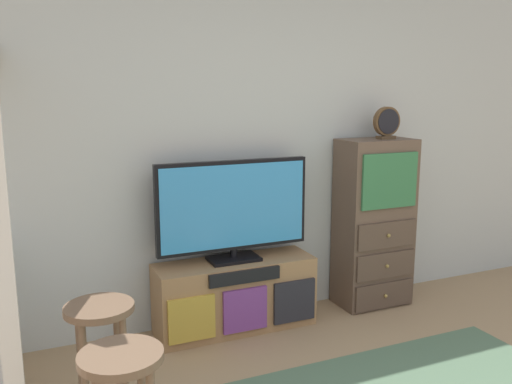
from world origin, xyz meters
TOP-DOWN VIEW (x-y plane):
  - back_wall at (0.00, 2.46)m, footprint 6.40×0.12m
  - media_console at (-0.30, 2.19)m, footprint 1.15×0.38m
  - television at (-0.30, 2.22)m, footprint 1.11×0.22m
  - side_cabinet at (0.90, 2.20)m, footprint 0.58×0.38m
  - desk_clock at (0.96, 2.19)m, footprint 0.22×0.08m
  - bar_stool_far at (-1.35, 1.34)m, footprint 0.34×0.34m

SIDE VIEW (x-z plane):
  - media_console at x=-0.30m, z-range 0.00..0.51m
  - bar_stool_far at x=-1.35m, z-range 0.17..0.85m
  - side_cabinet at x=0.90m, z-range 0.00..1.33m
  - television at x=-0.30m, z-range 0.53..1.26m
  - back_wall at x=0.00m, z-range 0.00..2.70m
  - desk_clock at x=0.96m, z-range 1.34..1.58m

